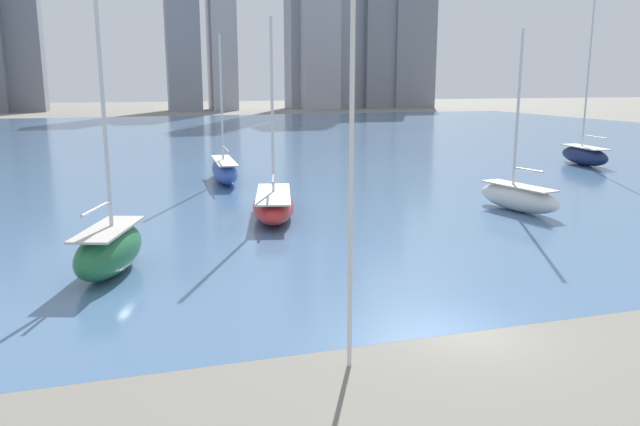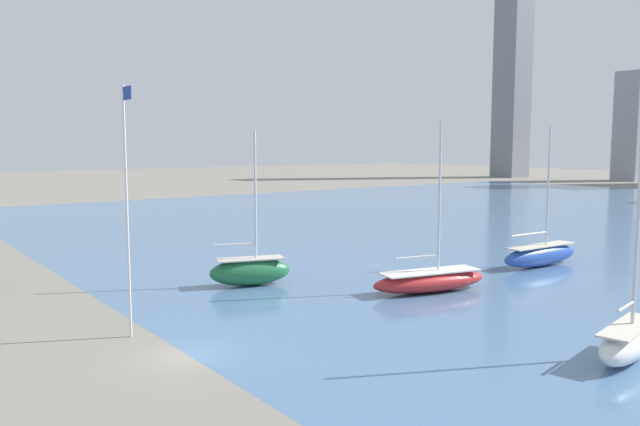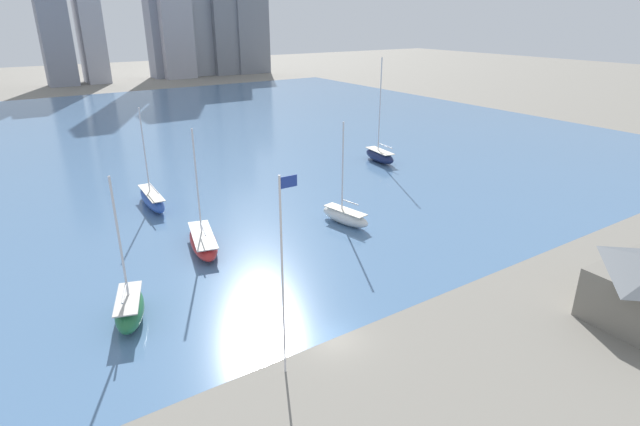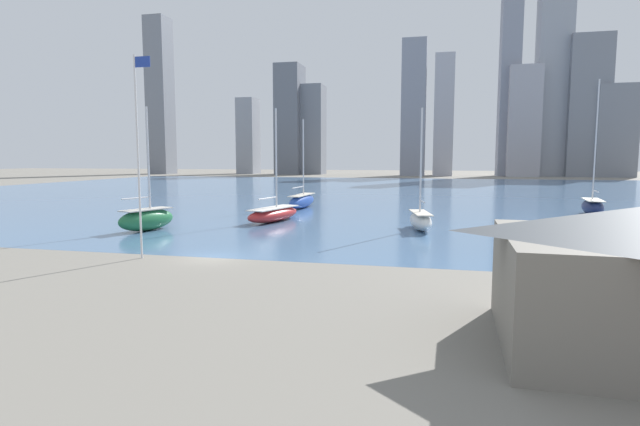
{
  "view_description": "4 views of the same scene",
  "coord_description": "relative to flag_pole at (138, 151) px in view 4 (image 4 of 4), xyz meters",
  "views": [
    {
      "loc": [
        -10.74,
        -17.6,
        8.43
      ],
      "look_at": [
        -2.29,
        9.78,
        2.33
      ],
      "focal_mm": 35.0,
      "sensor_mm": 36.0,
      "label": 1
    },
    {
      "loc": [
        28.28,
        -13.01,
        10.5
      ],
      "look_at": [
        -5.31,
        12.32,
        5.95
      ],
      "focal_mm": 35.0,
      "sensor_mm": 36.0,
      "label": 2
    },
    {
      "loc": [
        -17.85,
        -25.04,
        22.21
      ],
      "look_at": [
        5.82,
        10.51,
        5.22
      ],
      "focal_mm": 28.0,
      "sensor_mm": 36.0,
      "label": 3
    },
    {
      "loc": [
        15.02,
        -31.49,
        6.92
      ],
      "look_at": [
        4.22,
        14.75,
        1.65
      ],
      "focal_mm": 28.0,
      "sensor_mm": 36.0,
      "label": 4
    }
  ],
  "objects": [
    {
      "name": "sailboat_red",
      "position": [
        2.49,
        21.1,
        -6.52
      ],
      "size": [
        4.62,
        9.53,
        12.22
      ],
      "rotation": [
        0.0,
        0.0,
        -0.24
      ],
      "color": "#B72828",
      "rests_on": "harbor_water"
    },
    {
      "name": "harbor_water",
      "position": [
        4.7,
        71.18,
        -7.37
      ],
      "size": [
        180.0,
        140.0,
        0.0
      ],
      "color": "#4C7099",
      "rests_on": "ground_plane"
    },
    {
      "name": "ground_plane",
      "position": [
        4.7,
        1.18,
        -7.37
      ],
      "size": [
        500.0,
        500.0,
        0.0
      ],
      "primitive_type": "plane",
      "color": "gray"
    },
    {
      "name": "sailboat_white",
      "position": [
        18.32,
        18.27,
        -6.4
      ],
      "size": [
        3.08,
        6.93,
        11.64
      ],
      "rotation": [
        0.0,
        0.0,
        0.19
      ],
      "color": "white",
      "rests_on": "harbor_water"
    },
    {
      "name": "sailboat_green",
      "position": [
        -7.09,
        11.8,
        -6.23
      ],
      "size": [
        3.99,
        6.5,
        11.69
      ],
      "rotation": [
        0.0,
        0.0,
        -0.32
      ],
      "color": "#236B3D",
      "rests_on": "harbor_water"
    },
    {
      "name": "distant_city_skyline",
      "position": [
        18.89,
        171.61,
        18.0
      ],
      "size": [
        188.73,
        20.74,
        71.44
      ],
      "color": "slate",
      "rests_on": "ground_plane"
    },
    {
      "name": "flag_pole",
      "position": [
        0.0,
        0.0,
        0.0
      ],
      "size": [
        1.24,
        0.14,
        13.74
      ],
      "color": "silver",
      "rests_on": "ground_plane"
    },
    {
      "name": "sailboat_navy",
      "position": [
        38.33,
        36.03,
        -6.28
      ],
      "size": [
        3.16,
        7.54,
        16.29
      ],
      "rotation": [
        0.0,
        0.0,
        -0.13
      ],
      "color": "#19234C",
      "rests_on": "harbor_water"
    },
    {
      "name": "sailboat_blue",
      "position": [
        1.67,
        35.98,
        -6.35
      ],
      "size": [
        2.37,
        9.46,
        12.18
      ],
      "rotation": [
        0.0,
        0.0,
        -0.05
      ],
      "color": "#284CA8",
      "rests_on": "harbor_water"
    }
  ]
}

